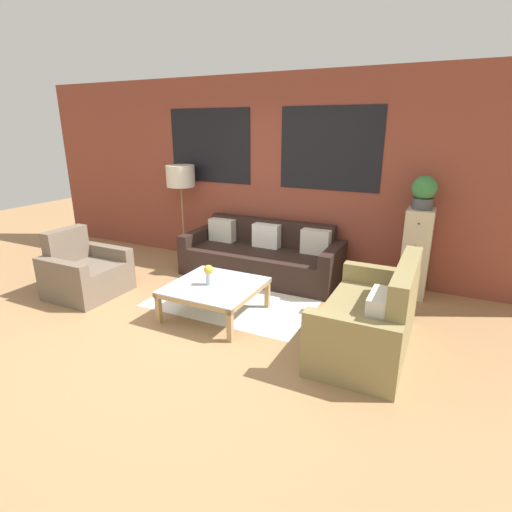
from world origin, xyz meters
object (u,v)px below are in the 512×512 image
Objects in this scene: coffee_table at (215,289)px; flower_vase at (209,273)px; couch_dark at (262,257)px; armchair_corner at (85,274)px; drawer_cabinet at (416,253)px; potted_plant at (424,192)px; floor_lamp at (181,179)px; settee_vintage at (371,320)px.

coffee_table is 0.20m from flower_vase.
couch_dark is 2.39m from armchair_corner.
armchair_corner is (-1.77, -1.60, -0.01)m from couch_dark.
potted_plant is (-0.00, 0.00, 0.78)m from drawer_cabinet.
flower_vase is at bearing -46.78° from floor_lamp.
armchair_corner is at bearing -99.22° from floor_lamp.
drawer_cabinet reaches higher than flower_vase.
flower_vase is (-2.03, -1.65, -0.83)m from potted_plant.
drawer_cabinet is 2.62m from flower_vase.
drawer_cabinet reaches higher than armchair_corner.
coffee_table is at bearing 30.67° from flower_vase.
drawer_cabinet is at bearing 81.62° from settee_vintage.
armchair_corner is 1.81m from flower_vase.
couch_dark is at bearing 92.62° from coffee_table.
couch_dark is 2.31m from potted_plant.
drawer_cabinet is at bearing 38.97° from flower_vase.
armchair_corner is 2.06m from floor_lamp.
couch_dark is 2.07m from drawer_cabinet.
floor_lamp is at bearing 155.10° from settee_vintage.
settee_vintage is 1.34× the size of drawer_cabinet.
armchair_corner is 1.85m from coffee_table.
potted_plant is at bearing 39.18° from coffee_table.
drawer_cabinet reaches higher than settee_vintage.
coffee_table is 0.65× the size of floor_lamp.
armchair_corner is 4.36m from potted_plant.
floor_lamp is (-1.55, 1.56, 0.98)m from coffee_table.
couch_dark is 2.01× the size of drawer_cabinet.
drawer_cabinet reaches higher than coffee_table.
armchair_corner is 0.57× the size of floor_lamp.
coffee_table is 2.43× the size of potted_plant.
coffee_table is at bearing 6.37° from armchair_corner.
floor_lamp is (0.29, 1.76, 1.04)m from armchair_corner.
armchair_corner is at bearing -176.28° from settee_vintage.
potted_plant reaches higher than coffee_table.
flower_vase is at bearing -178.08° from settee_vintage.
potted_plant is (3.82, 1.82, 1.07)m from armchair_corner.
couch_dark is 2.32× the size of coffee_table.
armchair_corner is at bearing -154.52° from potted_plant.
armchair_corner is at bearing -137.87° from couch_dark.
floor_lamp is (-3.30, 1.53, 1.00)m from settee_vintage.
coffee_table is 0.87× the size of drawer_cabinet.
potted_plant is (1.98, 1.61, 1.02)m from coffee_table.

